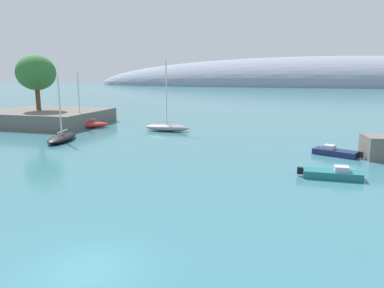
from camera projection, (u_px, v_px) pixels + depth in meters
water at (88, 270)px, 14.58m from camera, size 600.00×600.00×0.00m
shore_outcrop at (47, 117)px, 56.27m from camera, size 16.59×13.81×2.22m
tree_clump_shore at (36, 73)px, 55.29m from camera, size 5.91×5.91×8.40m
distant_ridge at (330, 86)px, 228.07m from camera, size 319.36×68.03×37.24m
sailboat_grey_near_shore at (167, 127)px, 49.87m from camera, size 6.32×2.21×9.61m
sailboat_black_mid_mooring at (62, 137)px, 42.52m from camera, size 3.74×6.96×7.62m
sailboat_red_outer_mooring at (80, 125)px, 52.48m from camera, size 8.03×5.99×7.92m
motorboat_teal_alongside_breakwater at (332, 174)px, 27.38m from camera, size 4.68×1.54×0.98m
motorboat_navy_outer at (335, 152)px, 35.07m from camera, size 4.53×3.17×0.95m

